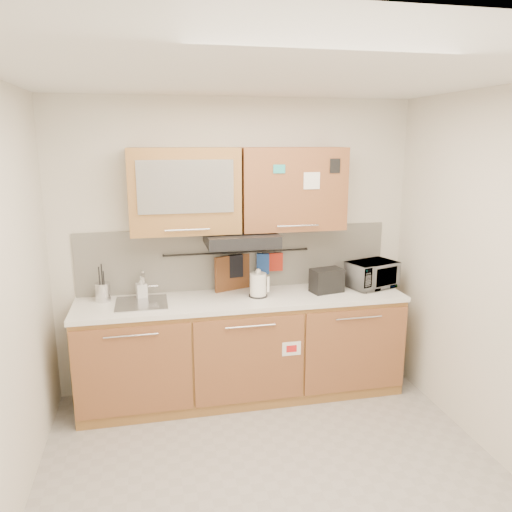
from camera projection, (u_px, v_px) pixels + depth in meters
name	position (u px, v px, depth m)	size (l,w,h in m)	color
floor	(276.00, 481.00, 3.36)	(3.20, 3.20, 0.00)	#9E9993
ceiling	(281.00, 74.00, 2.77)	(3.20, 3.20, 0.00)	white
wall_back	(236.00, 247.00, 4.49)	(3.20, 3.20, 0.00)	silver
wall_right	(506.00, 282.00, 3.39)	(3.00, 3.00, 0.00)	silver
base_cabinet	(243.00, 353.00, 4.40)	(2.80, 0.64, 0.88)	#A86F3B
countertop	(243.00, 300.00, 4.29)	(2.82, 0.62, 0.04)	white
backsplash	(237.00, 258.00, 4.50)	(2.80, 0.02, 0.56)	silver
upper_cabinets	(239.00, 190.00, 4.20)	(1.82, 0.37, 0.70)	#A86F3B
range_hood	(241.00, 239.00, 4.23)	(0.60, 0.46, 0.10)	black
sink	(142.00, 303.00, 4.13)	(0.42, 0.40, 0.26)	silver
utensil_rail	(237.00, 252.00, 4.45)	(0.02, 0.02, 1.30)	black
utensil_crock	(103.00, 292.00, 4.17)	(0.14, 0.14, 0.32)	silver
kettle	(258.00, 285.00, 4.29)	(0.19, 0.18, 0.25)	white
toaster	(327.00, 280.00, 4.42)	(0.30, 0.22, 0.21)	black
microwave	(372.00, 275.00, 4.56)	(0.43, 0.29, 0.24)	#999999
soap_bottle	(142.00, 287.00, 4.25)	(0.09, 0.09, 0.19)	#999999
cutting_board	(234.00, 280.00, 4.49)	(0.37, 0.03, 0.46)	brown
oven_mitt	(263.00, 264.00, 4.51)	(0.11, 0.03, 0.19)	#204596
dark_pouch	(236.00, 266.00, 4.46)	(0.13, 0.04, 0.20)	black
pot_holder	(275.00, 262.00, 4.53)	(0.13, 0.02, 0.17)	#AA2616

